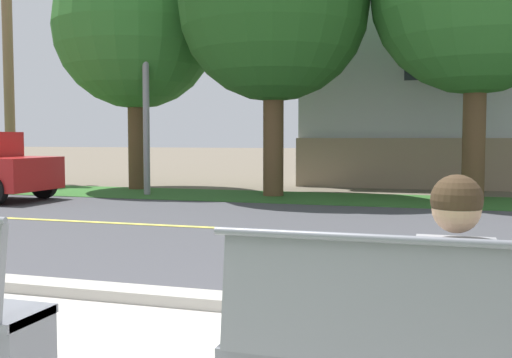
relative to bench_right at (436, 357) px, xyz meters
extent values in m
plane|color=#665B4C|center=(-1.54, 7.60, -0.46)|extent=(140.00, 140.00, 0.00)
cube|color=#ADA89E|center=(-1.54, 1.95, -0.41)|extent=(44.00, 0.30, 0.11)
cube|color=#424247|center=(-1.54, 6.10, -0.46)|extent=(52.00, 8.00, 0.01)
cube|color=#E0CC4C|center=(-1.54, 6.10, -0.45)|extent=(48.00, 0.14, 0.01)
cube|color=#2D6026|center=(-1.54, 11.17, -0.45)|extent=(48.00, 2.80, 0.02)
cube|color=slate|center=(-2.17, 0.07, -0.24)|extent=(0.14, 0.40, 0.45)
cube|color=slate|center=(0.00, -0.13, 0.25)|extent=(1.85, 0.12, 0.52)
cylinder|color=slate|center=(0.00, -0.14, 0.53)|extent=(1.93, 0.04, 0.04)
cylinder|color=#47382D|center=(-0.02, 0.26, 0.05)|extent=(0.15, 0.42, 0.15)
cylinder|color=#47382D|center=(0.16, 0.26, 0.05)|extent=(0.15, 0.42, 0.15)
cube|color=gray|center=(0.07, 0.07, 0.25)|extent=(0.34, 0.20, 0.52)
cylinder|color=gray|center=(-0.14, 0.09, 0.27)|extent=(0.09, 0.09, 0.46)
cylinder|color=gray|center=(0.29, 0.09, 0.27)|extent=(0.09, 0.09, 0.46)
sphere|color=tan|center=(0.07, 0.08, 0.64)|extent=(0.21, 0.21, 0.21)
sphere|color=#382819|center=(0.07, 0.08, 0.68)|extent=(0.22, 0.22, 0.22)
cylinder|color=black|center=(-8.86, 9.34, -0.14)|extent=(0.64, 0.18, 0.64)
cylinder|color=gray|center=(-6.94, 10.77, 2.82)|extent=(0.16, 0.16, 6.56)
cylinder|color=brown|center=(-7.97, 12.21, 0.91)|extent=(0.49, 0.49, 2.74)
sphere|color=#2D6B28|center=(-7.97, 12.21, 3.93)|extent=(4.39, 4.39, 4.39)
cylinder|color=brown|center=(-3.89, 11.40, 0.96)|extent=(0.49, 0.49, 2.83)
sphere|color=#23561E|center=(-3.89, 11.40, 4.07)|extent=(4.53, 4.53, 4.53)
cylinder|color=brown|center=(0.68, 11.89, 1.02)|extent=(0.50, 0.50, 2.97)
cylinder|color=brown|center=(-13.17, 13.53, 3.92)|extent=(0.32, 0.32, 8.77)
cube|color=#232833|center=(-0.49, 14.53, 3.16)|extent=(1.10, 0.06, 1.30)
camera|label=1|loc=(0.01, -2.69, 0.95)|focal=42.65mm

